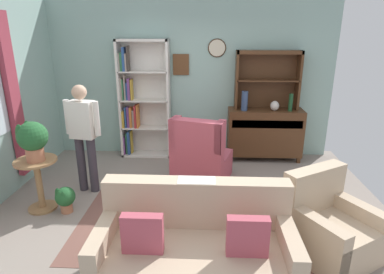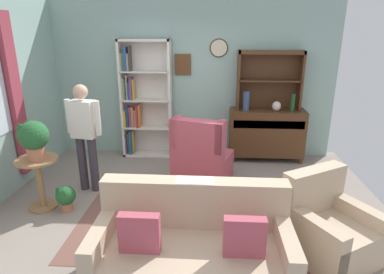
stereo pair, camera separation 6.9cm
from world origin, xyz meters
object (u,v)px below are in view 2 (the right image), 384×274
bookshelf (142,101)px  couch_floral (193,250)px  potted_plant_small (65,197)px  plant_stand (39,178)px  sideboard (266,132)px  person_reading (85,131)px  potted_plant_large (33,138)px  sideboard_hutch (270,72)px  bottle_wine (293,103)px  armchair_floral (328,230)px  wingback_chair (201,159)px  coffee_table (219,203)px  book_stack (218,198)px  vase_tall (246,101)px  vase_round (277,106)px

bookshelf → couch_floral: size_ratio=1.17×
potted_plant_small → plant_stand: bearing=168.3°
sideboard → person_reading: bearing=-153.6°
couch_floral → potted_plant_large: potted_plant_large is taller
sideboard_hutch → bottle_wine: sideboard_hutch is taller
armchair_floral → plant_stand: size_ratio=1.51×
armchair_floral → potted_plant_small: armchair_floral is taller
couch_floral → potted_plant_small: bearing=147.5°
wingback_chair → coffee_table: bearing=-78.4°
plant_stand → person_reading: size_ratio=0.45×
book_stack → vase_tall: bearing=77.6°
sideboard → wingback_chair: bearing=-137.6°
couch_floral → person_reading: person_reading is taller
vase_tall → book_stack: bearing=-102.4°
coffee_table → book_stack: (-0.02, -0.05, 0.10)m
coffee_table → bottle_wine: bearing=60.2°
wingback_chair → potted_plant_small: size_ratio=3.01×
bookshelf → bottle_wine: bookshelf is taller
vase_tall → wingback_chair: size_ratio=0.32×
coffee_table → sideboard: bearing=69.3°
armchair_floral → potted_plant_large: size_ratio=2.08×
sideboard_hutch → person_reading: size_ratio=0.71×
bookshelf → sideboard: bookshelf is taller
vase_tall → vase_round: (0.52, 0.01, -0.08)m
sideboard → vase_tall: 0.70m
armchair_floral → wingback_chair: bearing=130.7°
sideboard_hutch → potted_plant_large: size_ratio=2.17×
potted_plant_small → sideboard: bearing=34.9°
sideboard → bottle_wine: bearing=-12.9°
potted_plant_large → bookshelf: bearing=65.2°
wingback_chair → plant_stand: (-2.07, -0.89, 0.05)m
vase_round → plant_stand: vase_round is taller
plant_stand → coffee_table: size_ratio=0.87×
sideboard_hutch → sideboard: bearing=-90.0°
sideboard_hutch → bookshelf: bearing=-179.4°
vase_round → couch_floral: (-1.25, -3.01, -0.69)m
vase_round → person_reading: size_ratio=0.11×
bottle_wine → potted_plant_large: bearing=-152.5°
armchair_floral → plant_stand: armchair_floral is taller
sideboard → vase_round: 0.52m
bottle_wine → coffee_table: (-1.25, -2.18, -0.72)m
bottle_wine → wingback_chair: size_ratio=0.29×
plant_stand → person_reading: 0.85m
sideboard_hutch → potted_plant_large: (-3.16, -2.05, -0.57)m
sideboard_hutch → armchair_floral: size_ratio=1.04×
vase_tall → potted_plant_small: size_ratio=0.96×
plant_stand → coffee_table: plant_stand is taller
bottle_wine → potted_plant_large: (-3.55, -1.85, -0.08)m
sideboard → potted_plant_large: bearing=-148.5°
vase_round → wingback_chair: 1.69m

